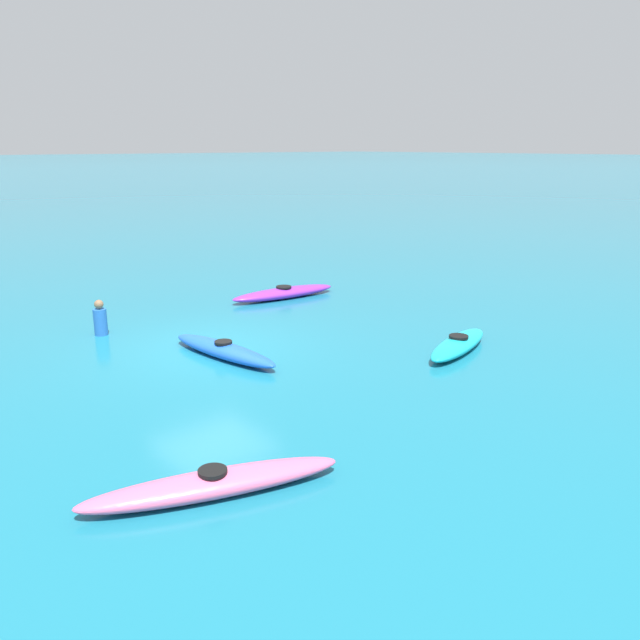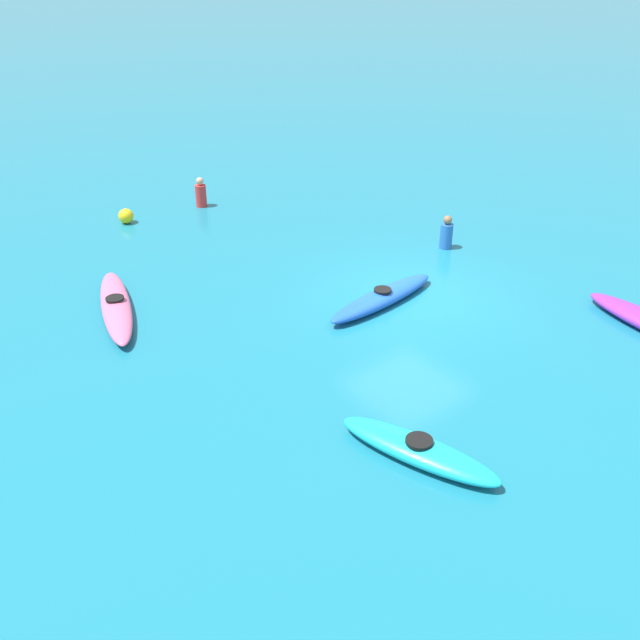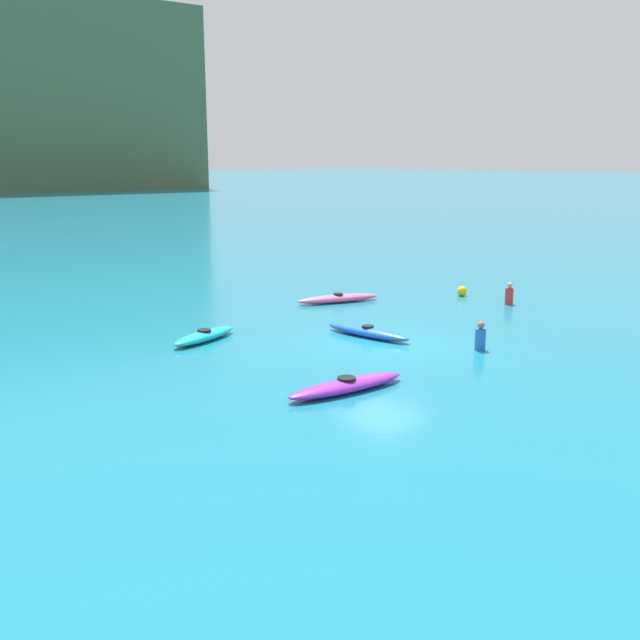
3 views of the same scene
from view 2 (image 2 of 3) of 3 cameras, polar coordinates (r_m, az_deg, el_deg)
The scene contains 7 objects.
ground_plane at distance 16.33m, azimuth 7.33°, elevation 1.90°, with size 600.00×600.00×0.00m, color #19728C.
kayak_pink at distance 16.02m, azimuth -15.88°, elevation 1.07°, with size 3.52×1.79×0.37m.
kayak_blue at distance 15.83m, azimuth 4.97°, elevation 1.79°, with size 0.96×3.27×0.37m.
kayak_cyan at distance 11.45m, azimuth 7.81°, elevation -10.19°, with size 2.83×1.42×0.37m.
buoy_yellow at distance 20.99m, azimuth -15.13°, elevation 7.97°, with size 0.42×0.42×0.42m, color yellow.
person_near_shore at distance 21.81m, azimuth -9.44°, elevation 9.85°, with size 0.40×0.40×0.88m.
person_by_kayaks at distance 18.84m, azimuth 9.99°, elevation 6.74°, with size 0.44×0.44×0.88m.
Camera 2 is at (-9.99, 10.64, 7.31)m, focal length 40.34 mm.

